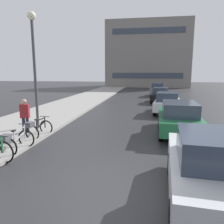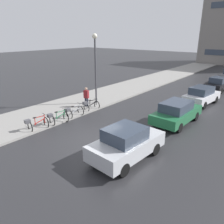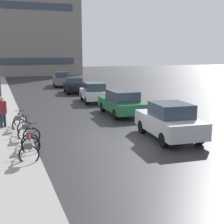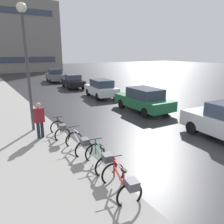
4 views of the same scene
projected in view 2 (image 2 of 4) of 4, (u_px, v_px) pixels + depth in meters
The scene contains 12 objects.
ground_plane at pixel (94, 142), 12.64m from camera, with size 140.00×140.00×0.00m, color #28282B.
sidewalk_kerb at pixel (117, 91), 23.50m from camera, with size 4.80×60.00×0.14m, color gray.
bicycle_nearest at pixel (36, 124), 13.94m from camera, with size 0.92×1.46×1.00m.
bicycle_second at pixel (57, 118), 14.93m from camera, with size 0.92×1.44×0.97m.
bicycle_third at pixel (74, 112), 16.12m from camera, with size 0.77×1.43×0.99m.
bicycle_farthest at pixel (90, 105), 17.57m from camera, with size 0.84×1.45×0.93m.
car_silver at pixel (126, 143), 10.68m from camera, with size 2.20×4.14×1.69m.
car_green at pixel (177, 112), 15.03m from camera, with size 2.06×4.44×1.58m.
car_white at pixel (202, 95), 19.21m from camera, with size 2.22×4.06×1.57m.
car_black at pixel (218, 84), 23.80m from camera, with size 2.15×4.05×1.51m.
pedestrian at pixel (86, 96), 18.15m from camera, with size 0.44×0.32×1.76m.
streetlamp at pixel (95, 58), 18.07m from camera, with size 0.42×0.42×5.95m.
Camera 2 is at (7.93, -8.16, 5.86)m, focal length 35.00 mm.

